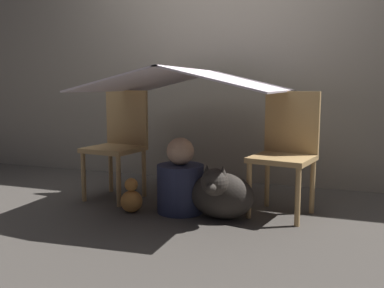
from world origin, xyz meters
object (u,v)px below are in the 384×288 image
chair_right (286,148)px  person_front (180,182)px  dog (221,194)px  chair_left (119,140)px

chair_right → person_front: chair_right is taller
person_front → dog: bearing=-13.7°
dog → chair_right: bearing=38.6°
chair_right → person_front: bearing=-150.8°
person_front → dog: 0.33m
chair_left → dog: bearing=-10.7°
person_front → chair_left: bearing=159.7°
person_front → chair_right: bearing=17.9°
chair_left → chair_right: same height
chair_left → chair_right: size_ratio=1.00×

